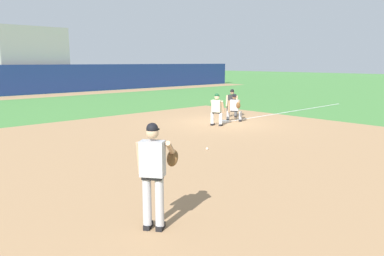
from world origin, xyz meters
name	(u,v)px	position (x,y,z in m)	size (l,w,h in m)	color
ground_plane	(224,122)	(0.00, 0.00, 0.00)	(160.00, 160.00, 0.00)	#47843D
infield_dirt_patch	(206,151)	(-4.73, -3.49, 0.00)	(18.00, 18.00, 0.01)	#A87F56
warning_track_strip	(53,95)	(0.00, 20.00, 0.00)	(48.00, 3.20, 0.01)	#A87F56
foul_line_stripe	(292,111)	(5.84, 0.00, 0.01)	(11.68, 0.10, 0.00)	white
first_base_bag	(224,121)	(0.00, 0.00, 0.04)	(0.38, 0.38, 0.09)	white
baseball	(207,149)	(-4.60, -3.43, 0.04)	(0.07, 0.07, 0.07)	white
pitcher	(154,170)	(-9.42, -6.98, 1.06)	(0.85, 0.57, 1.86)	black
first_baseman	(235,106)	(0.58, -0.13, 0.73)	(0.80, 1.05, 1.34)	black
baserunner	(217,108)	(-0.95, -0.40, 0.79)	(0.59, 0.67, 1.46)	black
umpire	(232,102)	(1.56, 0.89, 0.79)	(0.65, 0.68, 1.46)	black
outfield_wall	(42,79)	(0.00, 22.00, 1.30)	(48.00, 0.50, 2.60)	navy
stadium_seating_block	(26,60)	(0.00, 25.75, 3.02)	(6.15, 5.90, 6.00)	gray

